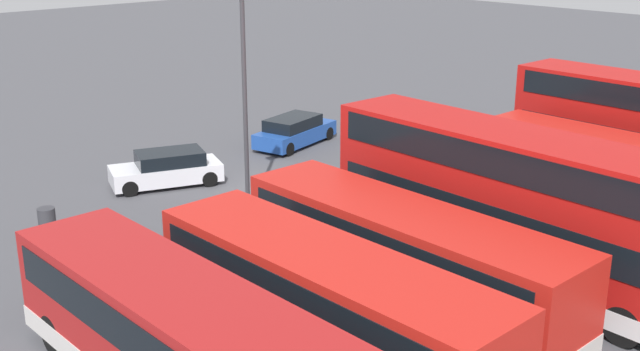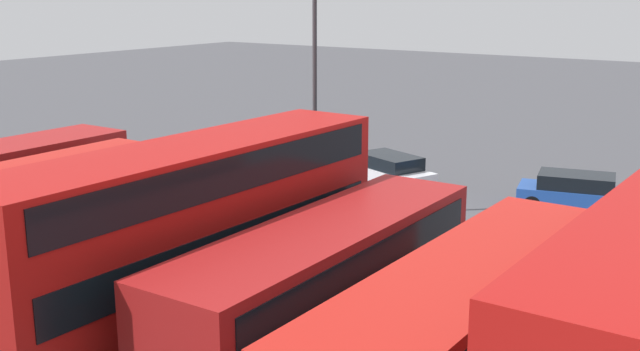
% 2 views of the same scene
% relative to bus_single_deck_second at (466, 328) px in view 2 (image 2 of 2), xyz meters
% --- Properties ---
extents(ground_plane, '(140.00, 140.00, 0.00)m').
position_rel_bus_single_deck_second_xyz_m(ground_plane, '(7.28, -11.23, -1.62)').
color(ground_plane, '#47474C').
extents(bus_single_deck_second, '(2.64, 10.73, 2.95)m').
position_rel_bus_single_deck_second_xyz_m(bus_single_deck_second, '(0.00, 0.00, 0.00)').
color(bus_single_deck_second, red).
rests_on(bus_single_deck_second, ground).
extents(bus_single_deck_third, '(2.72, 10.33, 2.95)m').
position_rel_bus_single_deck_second_xyz_m(bus_single_deck_third, '(3.80, -0.59, -0.00)').
color(bus_single_deck_third, '#A51919').
rests_on(bus_single_deck_third, ground).
extents(bus_double_decker_fourth, '(2.83, 11.94, 4.55)m').
position_rel_bus_single_deck_second_xyz_m(bus_double_decker_fourth, '(7.23, 0.02, 0.83)').
color(bus_double_decker_fourth, '#B71411').
rests_on(bus_double_decker_fourth, ground).
extents(bus_single_deck_fifth, '(2.65, 10.51, 2.95)m').
position_rel_bus_single_deck_second_xyz_m(bus_single_deck_fifth, '(11.05, -0.60, -0.00)').
color(bus_single_deck_fifth, red).
rests_on(bus_single_deck_fifth, ground).
extents(bus_single_deck_sixth, '(2.67, 10.21, 2.95)m').
position_rel_bus_single_deck_second_xyz_m(bus_single_deck_sixth, '(14.59, -0.03, -0.00)').
color(bus_single_deck_sixth, red).
rests_on(bus_single_deck_sixth, ground).
extents(car_hatchback_silver, '(4.86, 2.83, 1.43)m').
position_rel_bus_single_deck_second_xyz_m(car_hatchback_silver, '(2.22, -15.35, -0.92)').
color(car_hatchback_silver, '#1E479E').
rests_on(car_hatchback_silver, ground).
extents(car_small_green, '(4.76, 3.23, 1.43)m').
position_rel_bus_single_deck_second_xyz_m(car_small_green, '(9.99, -14.36, -0.92)').
color(car_small_green, silver).
rests_on(car_small_green, ground).
extents(lamp_post_tall, '(0.70, 0.30, 8.31)m').
position_rel_bus_single_deck_second_xyz_m(lamp_post_tall, '(9.98, -9.02, 3.22)').
color(lamp_post_tall, '#38383D').
rests_on(lamp_post_tall, ground).
extents(waste_bin_yellow, '(0.60, 0.60, 0.95)m').
position_rel_bus_single_deck_second_xyz_m(waste_bin_yellow, '(15.91, -12.66, -1.15)').
color(waste_bin_yellow, '#333338').
rests_on(waste_bin_yellow, ground).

